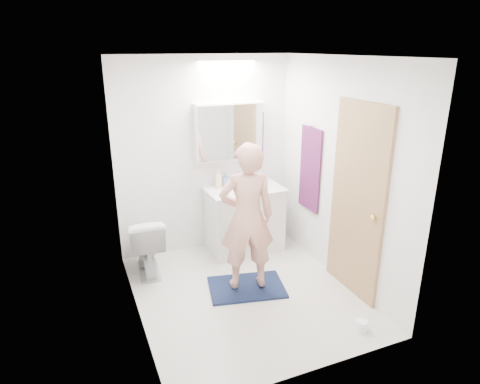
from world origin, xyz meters
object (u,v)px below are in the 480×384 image
toilet_paper_roll (361,326)px  toilet (146,244)px  vanity_cabinet (244,220)px  medicine_cabinet (230,131)px  soap_bottle_a (218,179)px  soap_bottle_b (226,179)px  toothbrush_cup (259,178)px  person (247,217)px

toilet_paper_roll → toilet: bearing=131.2°
vanity_cabinet → medicine_cabinet: size_ratio=1.02×
medicine_cabinet → toilet: bearing=-164.3°
medicine_cabinet → toilet: (-1.16, -0.33, -1.15)m
soap_bottle_a → toilet_paper_roll: (0.62, -2.10, -0.89)m
medicine_cabinet → toilet_paper_roll: (0.45, -2.16, -1.45)m
soap_bottle_b → toothbrush_cup: (0.45, -0.02, -0.04)m
soap_bottle_b → toilet_paper_roll: soap_bottle_b is taller
vanity_cabinet → medicine_cabinet: 1.13m
medicine_cabinet → toilet: 1.67m
soap_bottle_a → toilet: bearing=-164.9°
vanity_cabinet → person: person is taller
person → toilet_paper_roll: bearing=135.6°
person → soap_bottle_b: bearing=-87.3°
soap_bottle_a → toothbrush_cup: soap_bottle_a is taller
medicine_cabinet → soap_bottle_b: size_ratio=5.24×
person → soap_bottle_b: size_ratio=9.33×
soap_bottle_a → soap_bottle_b: (0.11, 0.03, -0.03)m
soap_bottle_b → toilet_paper_roll: bearing=-76.5°
medicine_cabinet → toilet: size_ratio=1.26×
vanity_cabinet → toilet_paper_roll: bearing=-80.2°
toilet → toilet_paper_roll: toilet is taller
vanity_cabinet → person: size_ratio=0.57×
soap_bottle_a → person: bearing=-93.9°
toilet → person: bearing=143.9°
vanity_cabinet → toilet_paper_roll: (0.34, -1.95, -0.34)m
toilet_paper_roll → medicine_cabinet: bearing=101.7°
toothbrush_cup → toilet: bearing=-169.9°
medicine_cabinet → person: 1.31m
soap_bottle_b → toothbrush_cup: size_ratio=1.62×
toilet → vanity_cabinet: bearing=-170.5°
toothbrush_cup → medicine_cabinet: bearing=172.5°
medicine_cabinet → toilet_paper_roll: 2.64m
toothbrush_cup → toilet_paper_roll: toothbrush_cup is taller
soap_bottle_a → toothbrush_cup: 0.56m
person → toilet: bearing=-28.1°
soap_bottle_a → soap_bottle_b: bearing=15.2°
toothbrush_cup → toilet_paper_roll: size_ratio=0.94×
toothbrush_cup → toilet_paper_roll: bearing=-88.2°
vanity_cabinet → soap_bottle_b: bearing=134.1°
medicine_cabinet → soap_bottle_b: 0.60m
vanity_cabinet → toothbrush_cup: 0.57m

